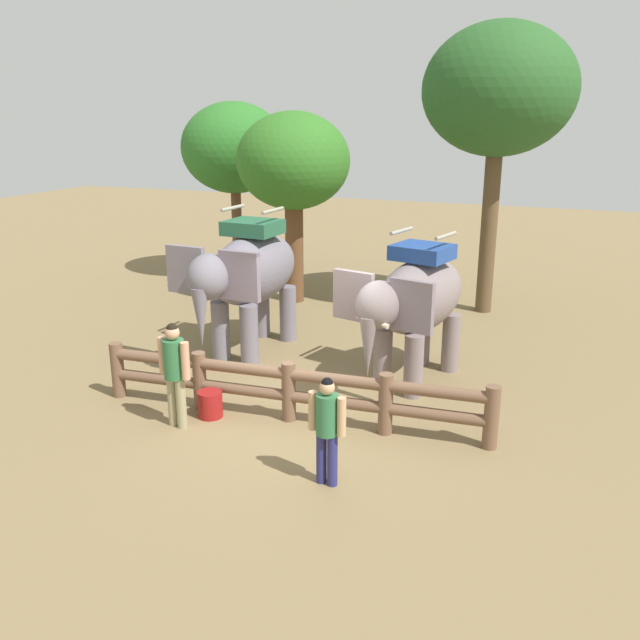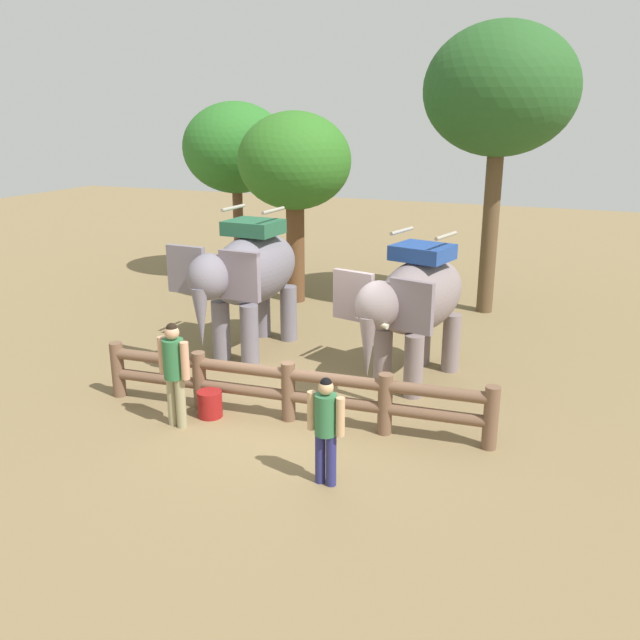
{
  "view_description": "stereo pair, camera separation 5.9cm",
  "coord_description": "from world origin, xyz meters",
  "px_view_note": "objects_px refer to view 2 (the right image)",
  "views": [
    {
      "loc": [
        4.47,
        -9.87,
        5.09
      ],
      "look_at": [
        0.0,
        1.2,
        1.4
      ],
      "focal_mm": 37.67,
      "sensor_mm": 36.0,
      "label": 1
    },
    {
      "loc": [
        4.53,
        -9.84,
        5.09
      ],
      "look_at": [
        0.0,
        1.2,
        1.4
      ],
      "focal_mm": 37.67,
      "sensor_mm": 36.0,
      "label": 2
    }
  ],
  "objects_px": {
    "tourist_man_in_blue": "(174,367)",
    "tree_far_right": "(236,149)",
    "feed_bucket": "(210,404)",
    "tourist_woman_in_black": "(326,424)",
    "elephant_near_left": "(249,274)",
    "tree_far_left": "(500,92)",
    "log_fence": "(288,387)",
    "elephant_center": "(415,301)",
    "tree_back_center": "(295,164)"
  },
  "relations": [
    {
      "from": "tourist_man_in_blue",
      "to": "tree_far_right",
      "type": "height_order",
      "value": "tree_far_right"
    },
    {
      "from": "feed_bucket",
      "to": "tourist_man_in_blue",
      "type": "bearing_deg",
      "value": -121.56
    },
    {
      "from": "tourist_woman_in_black",
      "to": "elephant_near_left",
      "type": "bearing_deg",
      "value": 128.48
    },
    {
      "from": "tourist_man_in_blue",
      "to": "feed_bucket",
      "type": "bearing_deg",
      "value": 58.44
    },
    {
      "from": "elephant_near_left",
      "to": "tree_far_right",
      "type": "height_order",
      "value": "tree_far_right"
    },
    {
      "from": "tourist_woman_in_black",
      "to": "tree_far_left",
      "type": "xyz_separation_m",
      "value": [
        0.68,
        9.75,
        4.63
      ]
    },
    {
      "from": "log_fence",
      "to": "tourist_man_in_blue",
      "type": "bearing_deg",
      "value": -150.73
    },
    {
      "from": "log_fence",
      "to": "elephant_center",
      "type": "xyz_separation_m",
      "value": [
        1.54,
        2.45,
        1.06
      ]
    },
    {
      "from": "log_fence",
      "to": "tree_far_right",
      "type": "xyz_separation_m",
      "value": [
        -5.9,
        9.0,
        3.44
      ]
    },
    {
      "from": "tree_far_left",
      "to": "feed_bucket",
      "type": "bearing_deg",
      "value": -111.78
    },
    {
      "from": "log_fence",
      "to": "tourist_woman_in_black",
      "type": "distance_m",
      "value": 2.21
    },
    {
      "from": "elephant_center",
      "to": "tree_far_right",
      "type": "height_order",
      "value": "tree_far_right"
    },
    {
      "from": "elephant_center",
      "to": "tourist_man_in_blue",
      "type": "xyz_separation_m",
      "value": [
        -3.18,
        -3.37,
        -0.61
      ]
    },
    {
      "from": "log_fence",
      "to": "elephant_center",
      "type": "height_order",
      "value": "elephant_center"
    },
    {
      "from": "tree_far_left",
      "to": "tree_far_right",
      "type": "height_order",
      "value": "tree_far_left"
    },
    {
      "from": "elephant_near_left",
      "to": "elephant_center",
      "type": "distance_m",
      "value": 3.78
    },
    {
      "from": "feed_bucket",
      "to": "tree_back_center",
      "type": "bearing_deg",
      "value": 103.01
    },
    {
      "from": "tree_far_left",
      "to": "feed_bucket",
      "type": "xyz_separation_m",
      "value": [
        -3.38,
        -8.45,
        -5.34
      ]
    },
    {
      "from": "tree_far_left",
      "to": "tree_back_center",
      "type": "relative_size",
      "value": 1.4
    },
    {
      "from": "tourist_man_in_blue",
      "to": "tree_back_center",
      "type": "xyz_separation_m",
      "value": [
        -1.41,
        8.03,
        2.74
      ]
    },
    {
      "from": "tree_far_left",
      "to": "tree_back_center",
      "type": "distance_m",
      "value": 5.49
    },
    {
      "from": "elephant_near_left",
      "to": "feed_bucket",
      "type": "xyz_separation_m",
      "value": [
        0.89,
        -3.22,
        -1.55
      ]
    },
    {
      "from": "tourist_man_in_blue",
      "to": "elephant_near_left",
      "type": "bearing_deg",
      "value": 98.7
    },
    {
      "from": "elephant_center",
      "to": "log_fence",
      "type": "bearing_deg",
      "value": -122.13
    },
    {
      "from": "feed_bucket",
      "to": "tree_far_left",
      "type": "bearing_deg",
      "value": 68.22
    },
    {
      "from": "elephant_center",
      "to": "tree_far_right",
      "type": "relative_size",
      "value": 0.65
    },
    {
      "from": "tree_back_center",
      "to": "log_fence",
      "type": "bearing_deg",
      "value": -66.68
    },
    {
      "from": "tourist_man_in_blue",
      "to": "tree_far_left",
      "type": "relative_size",
      "value": 0.25
    },
    {
      "from": "elephant_near_left",
      "to": "tree_back_center",
      "type": "distance_m",
      "value": 4.81
    },
    {
      "from": "tourist_man_in_blue",
      "to": "feed_bucket",
      "type": "xyz_separation_m",
      "value": [
        0.32,
        0.52,
        -0.82
      ]
    },
    {
      "from": "elephant_center",
      "to": "tree_back_center",
      "type": "height_order",
      "value": "tree_back_center"
    },
    {
      "from": "tourist_man_in_blue",
      "to": "tourist_woman_in_black",
      "type": "bearing_deg",
      "value": -14.48
    },
    {
      "from": "log_fence",
      "to": "tourist_man_in_blue",
      "type": "height_order",
      "value": "tourist_man_in_blue"
    },
    {
      "from": "tourist_woman_in_black",
      "to": "log_fence",
      "type": "bearing_deg",
      "value": 128.87
    },
    {
      "from": "tree_far_left",
      "to": "feed_bucket",
      "type": "height_order",
      "value": "tree_far_left"
    },
    {
      "from": "elephant_near_left",
      "to": "tree_far_left",
      "type": "bearing_deg",
      "value": 50.77
    },
    {
      "from": "tourist_man_in_blue",
      "to": "log_fence",
      "type": "bearing_deg",
      "value": 29.27
    },
    {
      "from": "elephant_center",
      "to": "tree_back_center",
      "type": "bearing_deg",
      "value": 134.64
    },
    {
      "from": "elephant_near_left",
      "to": "tourist_woman_in_black",
      "type": "height_order",
      "value": "elephant_near_left"
    },
    {
      "from": "elephant_center",
      "to": "tree_far_left",
      "type": "bearing_deg",
      "value": 84.77
    },
    {
      "from": "tree_far_right",
      "to": "elephant_near_left",
      "type": "bearing_deg",
      "value": -59.24
    },
    {
      "from": "elephant_near_left",
      "to": "tree_far_left",
      "type": "distance_m",
      "value": 7.74
    },
    {
      "from": "elephant_near_left",
      "to": "tree_back_center",
      "type": "bearing_deg",
      "value": 101.1
    },
    {
      "from": "elephant_near_left",
      "to": "feed_bucket",
      "type": "relative_size",
      "value": 7.89
    },
    {
      "from": "tourist_woman_in_black",
      "to": "tree_far_right",
      "type": "bearing_deg",
      "value": 124.2
    },
    {
      "from": "tree_far_right",
      "to": "feed_bucket",
      "type": "relative_size",
      "value": 11.59
    },
    {
      "from": "tree_far_right",
      "to": "feed_bucket",
      "type": "height_order",
      "value": "tree_far_right"
    },
    {
      "from": "tree_back_center",
      "to": "tree_far_right",
      "type": "distance_m",
      "value": 3.42
    },
    {
      "from": "tourist_man_in_blue",
      "to": "tree_far_right",
      "type": "relative_size",
      "value": 0.34
    },
    {
      "from": "tourist_woman_in_black",
      "to": "elephant_center",
      "type": "bearing_deg",
      "value": 87.75
    }
  ]
}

